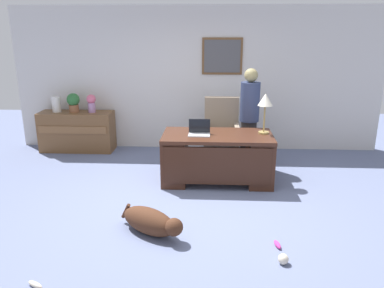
% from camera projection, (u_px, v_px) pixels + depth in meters
% --- Properties ---
extents(ground_plane, '(12.00, 12.00, 0.00)m').
position_uv_depth(ground_plane, '(188.00, 203.00, 5.04)').
color(ground_plane, slate).
extents(back_wall, '(7.00, 0.16, 2.70)m').
position_uv_depth(back_wall, '(197.00, 79.00, 7.13)').
color(back_wall, silver).
rests_on(back_wall, ground_plane).
extents(desk, '(1.65, 0.85, 0.75)m').
position_uv_depth(desk, '(217.00, 156.00, 5.67)').
color(desk, '#422316').
rests_on(desk, ground_plane).
extents(credenza, '(1.39, 0.50, 0.76)m').
position_uv_depth(credenza, '(77.00, 131.00, 7.20)').
color(credenza, brown).
rests_on(credenza, ground_plane).
extents(armchair, '(0.60, 0.59, 1.13)m').
position_uv_depth(armchair, '(221.00, 134.00, 6.58)').
color(armchair, gray).
rests_on(armchair, ground_plane).
extents(person_standing, '(0.32, 0.32, 1.66)m').
position_uv_depth(person_standing, '(249.00, 117.00, 6.20)').
color(person_standing, '#262323').
rests_on(person_standing, ground_plane).
extents(dog_lying, '(0.80, 0.64, 0.30)m').
position_uv_depth(dog_lying, '(151.00, 222.00, 4.24)').
color(dog_lying, '#472819').
rests_on(dog_lying, ground_plane).
extents(laptop, '(0.32, 0.22, 0.22)m').
position_uv_depth(laptop, '(199.00, 131.00, 5.56)').
color(laptop, '#B2B5BA').
rests_on(laptop, desk).
extents(desk_lamp, '(0.22, 0.22, 0.61)m').
position_uv_depth(desk_lamp, '(265.00, 102.00, 5.51)').
color(desk_lamp, '#9E8447').
rests_on(desk_lamp, desk).
extents(vase_with_flowers, '(0.17, 0.17, 0.34)m').
position_uv_depth(vase_with_flowers, '(91.00, 103.00, 7.02)').
color(vase_with_flowers, '#B081B1').
rests_on(vase_with_flowers, credenza).
extents(vase_empty, '(0.16, 0.16, 0.29)m').
position_uv_depth(vase_empty, '(56.00, 104.00, 7.06)').
color(vase_empty, silver).
rests_on(vase_empty, credenza).
extents(potted_plant, '(0.24, 0.24, 0.36)m').
position_uv_depth(potted_plant, '(73.00, 102.00, 7.03)').
color(potted_plant, brown).
rests_on(potted_plant, credenza).
extents(dog_toy_ball, '(0.11, 0.11, 0.11)m').
position_uv_depth(dog_toy_ball, '(283.00, 259.00, 3.71)').
color(dog_toy_ball, beige).
rests_on(dog_toy_ball, ground_plane).
extents(dog_toy_bone, '(0.08, 0.17, 0.05)m').
position_uv_depth(dog_toy_bone, '(277.00, 244.00, 4.02)').
color(dog_toy_bone, '#D8338C').
rests_on(dog_toy_bone, ground_plane).
extents(dog_toy_plush, '(0.18, 0.12, 0.05)m').
position_uv_depth(dog_toy_plush, '(35.00, 285.00, 3.38)').
color(dog_toy_plush, beige).
rests_on(dog_toy_plush, ground_plane).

